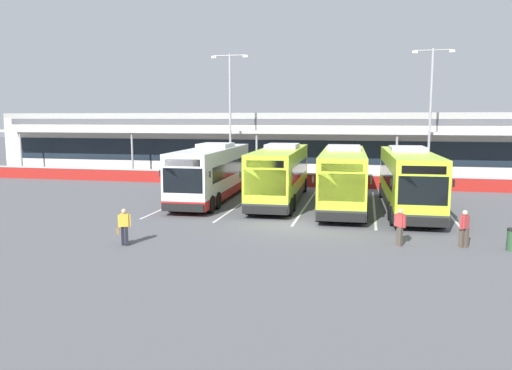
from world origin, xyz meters
TOP-DOWN VIEW (x-y plane):
  - ground_plane at (0.00, 0.00)m, footprint 200.00×200.00m
  - terminal_building at (-0.00, 26.91)m, footprint 70.00×13.00m
  - red_barrier_wall at (0.00, 14.50)m, footprint 60.00×0.40m
  - coach_bus_leftmost at (-6.48, 6.60)m, footprint 3.20×12.22m
  - coach_bus_left_centre at (-1.87, 6.83)m, footprint 3.20×12.22m
  - coach_bus_centre at (2.26, 5.77)m, footprint 3.20×12.22m
  - coach_bus_right_centre at (6.12, 5.45)m, footprint 3.20×12.22m
  - bay_stripe_far_west at (-8.40, 6.00)m, footprint 0.14×13.00m
  - bay_stripe_west at (-4.20, 6.00)m, footprint 0.14×13.00m
  - bay_stripe_mid_west at (0.00, 6.00)m, footprint 0.14×13.00m
  - bay_stripe_centre at (4.20, 6.00)m, footprint 0.14×13.00m
  - bay_stripe_mid_east at (8.40, 6.00)m, footprint 0.14×13.00m
  - pedestrian_with_handbag at (-6.56, -5.83)m, footprint 0.64×0.44m
  - pedestrian_in_dark_coat at (5.13, -3.28)m, footprint 0.48×0.42m
  - pedestrian_near_bin at (7.79, -3.01)m, footprint 0.45×0.44m
  - lamp_post_west at (-8.11, 17.18)m, footprint 3.24×0.28m
  - lamp_post_centre at (8.61, 17.44)m, footprint 3.24×0.28m

SIDE VIEW (x-z plane):
  - ground_plane at x=0.00m, z-range 0.00..0.00m
  - bay_stripe_far_west at x=-8.40m, z-range 0.00..0.01m
  - bay_stripe_west at x=-4.20m, z-range 0.00..0.01m
  - bay_stripe_mid_west at x=0.00m, z-range 0.00..0.01m
  - bay_stripe_centre at x=4.20m, z-range 0.00..0.01m
  - bay_stripe_mid_east at x=8.40m, z-range 0.00..0.01m
  - red_barrier_wall at x=0.00m, z-range 0.01..1.10m
  - pedestrian_with_handbag at x=-6.56m, z-range 0.05..1.67m
  - pedestrian_in_dark_coat at x=5.13m, z-range 0.06..1.68m
  - pedestrian_near_bin at x=7.79m, z-range 0.06..1.68m
  - coach_bus_leftmost at x=-6.48m, z-range -0.10..3.68m
  - coach_bus_left_centre at x=-1.87m, z-range -0.10..3.68m
  - coach_bus_centre at x=2.26m, z-range -0.10..3.68m
  - coach_bus_right_centre at x=6.12m, z-range -0.10..3.68m
  - terminal_building at x=0.00m, z-range 0.01..6.01m
  - lamp_post_west at x=-8.11m, z-range 0.79..11.79m
  - lamp_post_centre at x=8.61m, z-range 0.79..11.79m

